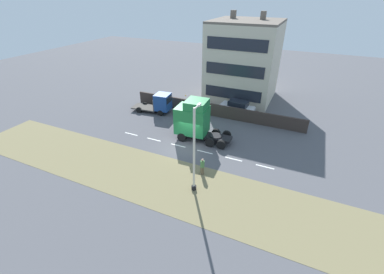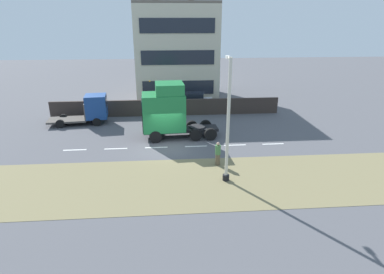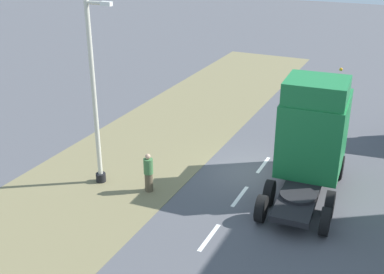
{
  "view_description": "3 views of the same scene",
  "coord_description": "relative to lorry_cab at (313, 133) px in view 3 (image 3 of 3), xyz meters",
  "views": [
    {
      "loc": [
        -21.58,
        -10.63,
        15.1
      ],
      "look_at": [
        -2.02,
        -1.71,
        2.77
      ],
      "focal_mm": 24.0,
      "sensor_mm": 36.0,
      "label": 1
    },
    {
      "loc": [
        -23.97,
        -0.04,
        9.76
      ],
      "look_at": [
        -2.22,
        -1.8,
        1.64
      ],
      "focal_mm": 30.0,
      "sensor_mm": 36.0,
      "label": 2
    },
    {
      "loc": [
        5.55,
        -18.76,
        10.05
      ],
      "look_at": [
        -2.77,
        -1.06,
        1.68
      ],
      "focal_mm": 45.0,
      "sensor_mm": 36.0,
      "label": 3
    }
  ],
  "objects": [
    {
      "name": "ground_plane",
      "position": [
        -2.28,
        0.02,
        -2.38
      ],
      "size": [
        120.0,
        120.0,
        0.0
      ],
      "primitive_type": "plane",
      "color": "#515156",
      "rests_on": "ground"
    },
    {
      "name": "lamp_post",
      "position": [
        -8.15,
        -3.65,
        1.1
      ],
      "size": [
        1.33,
        0.42,
        7.71
      ],
      "color": "black",
      "rests_on": "ground"
    },
    {
      "name": "grass_verge",
      "position": [
        -8.28,
        0.02,
        -2.37
      ],
      "size": [
        7.0,
        44.0,
        0.01
      ],
      "color": "olive",
      "rests_on": "ground"
    },
    {
      "name": "pedestrian",
      "position": [
        -5.9,
        -3.48,
        -1.54
      ],
      "size": [
        0.39,
        0.39,
        1.71
      ],
      "color": "brown",
      "rests_on": "ground"
    },
    {
      "name": "lorry_cab",
      "position": [
        0.0,
        0.0,
        0.0
      ],
      "size": [
        2.97,
        6.56,
        4.89
      ],
      "rotation": [
        0.0,
        0.0,
        0.06
      ],
      "color": "black",
      "rests_on": "ground"
    },
    {
      "name": "lane_markings",
      "position": [
        -2.28,
        -0.68,
        -2.38
      ],
      "size": [
        0.16,
        17.8,
        0.0
      ],
      "color": "white",
      "rests_on": "ground"
    }
  ]
}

